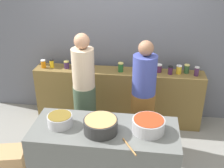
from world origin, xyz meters
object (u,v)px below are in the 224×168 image
preserve_jar_0 (43,64)px  preserve_jar_1 (52,64)px  preserve_jar_7 (152,69)px  preserve_jar_11 (187,69)px  preserve_jar_12 (197,71)px  preserve_jar_9 (170,70)px  preserve_jar_3 (74,64)px  cooking_pot_right (148,125)px  preserve_jar_8 (159,68)px  cook_with_tongs (84,95)px  cook_in_cap (143,103)px  wooden_spoon (129,147)px  preserve_jar_4 (83,66)px  bread_crate (9,159)px  preserve_jar_5 (121,67)px  preserve_jar_2 (67,65)px  preserve_jar_6 (136,67)px  cooking_pot_center (101,125)px  cooking_pot_left (60,120)px  preserve_jar_10 (179,69)px

preserve_jar_0 → preserve_jar_1: size_ratio=0.95×
preserve_jar_7 → preserve_jar_11: (0.53, 0.04, 0.01)m
preserve_jar_11 → preserve_jar_12: bearing=-32.0°
preserve_jar_9 → preserve_jar_7: bearing=172.8°
preserve_jar_3 → cooking_pot_right: preserve_jar_3 is taller
preserve_jar_0 → preserve_jar_8: size_ratio=1.03×
cook_with_tongs → preserve_jar_1: bearing=138.6°
preserve_jar_9 → cook_in_cap: 0.77m
wooden_spoon → preserve_jar_4: bearing=117.2°
preserve_jar_0 → cook_with_tongs: size_ratio=0.08×
preserve_jar_12 → bread_crate: 2.95m
preserve_jar_0 → cook_with_tongs: 1.00m
wooden_spoon → cook_with_tongs: bearing=123.3°
preserve_jar_5 → preserve_jar_7: (0.49, 0.04, -0.02)m
preserve_jar_0 → preserve_jar_5: preserve_jar_5 is taller
preserve_jar_2 → preserve_jar_4: size_ratio=0.95×
preserve_jar_3 → preserve_jar_7: preserve_jar_3 is taller
preserve_jar_11 → wooden_spoon: (-0.75, -1.75, -0.19)m
preserve_jar_7 → cooking_pot_right: 1.40m
preserve_jar_0 → cook_in_cap: bearing=-20.6°
preserve_jar_3 → preserve_jar_9: preserve_jar_9 is taller
preserve_jar_5 → preserve_jar_7: preserve_jar_5 is taller
preserve_jar_5 → wooden_spoon: 1.70m
preserve_jar_2 → cook_in_cap: cook_in_cap is taller
preserve_jar_6 → preserve_jar_8: (0.36, 0.01, -0.01)m
preserve_jar_5 → cooking_pot_center: 1.44m
bread_crate → cooking_pot_center: bearing=-6.2°
preserve_jar_5 → cooking_pot_center: bearing=-93.0°
preserve_jar_8 → cooking_pot_right: size_ratio=0.35×
preserve_jar_6 → preserve_jar_7: bearing=-3.7°
preserve_jar_1 → bread_crate: (-0.23, -1.31, -0.86)m
cooking_pot_left → cook_with_tongs: size_ratio=0.17×
preserve_jar_9 → cooking_pot_left: 1.91m
cook_with_tongs → preserve_jar_0: bearing=144.7°
preserve_jar_6 → preserve_jar_5: bearing=-166.9°
preserve_jar_3 → cooking_pot_left: preserve_jar_3 is taller
cooking_pot_right → wooden_spoon: (-0.19, -0.32, -0.07)m
preserve_jar_8 → preserve_jar_3: bearing=179.2°
cooking_pot_center → preserve_jar_8: bearing=66.0°
cooking_pot_center → cooking_pot_right: (0.53, 0.08, -0.00)m
preserve_jar_7 → cook_with_tongs: size_ratio=0.06×
cooking_pot_right → wooden_spoon: 0.37m
cook_with_tongs → cook_in_cap: (0.84, -0.05, -0.03)m
preserve_jar_2 → preserve_jar_10: preserve_jar_10 is taller
preserve_jar_5 → preserve_jar_10: size_ratio=1.11×
preserve_jar_3 → preserve_jar_8: (1.36, -0.02, 0.00)m
preserve_jar_12 → cooking_pot_right: bearing=-117.4°
preserve_jar_7 → preserve_jar_5: bearing=-175.7°
preserve_jar_1 → preserve_jar_6: (1.35, 0.04, 0.00)m
preserve_jar_8 → cook_with_tongs: size_ratio=0.08×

